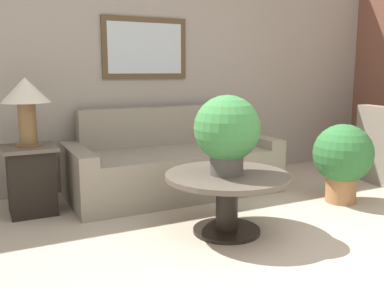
% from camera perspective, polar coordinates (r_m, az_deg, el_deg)
% --- Properties ---
extents(ground_plane, '(20.00, 20.00, 0.00)m').
position_cam_1_polar(ground_plane, '(3.00, 21.10, -16.59)').
color(ground_plane, tan).
extents(wall_back, '(7.84, 0.09, 2.60)m').
position_cam_1_polar(wall_back, '(5.07, -2.88, 9.87)').
color(wall_back, gray).
rests_on(wall_back, ground_plane).
extents(couch_main, '(2.18, 0.98, 0.89)m').
position_cam_1_polar(couch_main, '(4.58, -2.66, -2.93)').
color(couch_main, gray).
rests_on(couch_main, ground_plane).
extents(coffee_table, '(0.99, 0.99, 0.49)m').
position_cam_1_polar(coffee_table, '(3.45, 4.70, -6.14)').
color(coffee_table, black).
rests_on(coffee_table, ground_plane).
extents(side_table, '(0.47, 0.47, 0.63)m').
position_cam_1_polar(side_table, '(4.18, -20.65, -4.41)').
color(side_table, black).
rests_on(side_table, ground_plane).
extents(table_lamp, '(0.43, 0.43, 0.61)m').
position_cam_1_polar(table_lamp, '(4.06, -21.29, 5.87)').
color(table_lamp, brown).
rests_on(table_lamp, side_table).
extents(potted_plant_on_table, '(0.52, 0.52, 0.63)m').
position_cam_1_polar(potted_plant_on_table, '(3.33, 4.69, 1.72)').
color(potted_plant_on_table, '#4C4742').
rests_on(potted_plant_on_table, coffee_table).
extents(potted_plant_floor, '(0.58, 0.58, 0.78)m').
position_cam_1_polar(potted_plant_floor, '(4.45, 19.46, -1.69)').
color(potted_plant_floor, '#9E6B42').
rests_on(potted_plant_floor, ground_plane).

